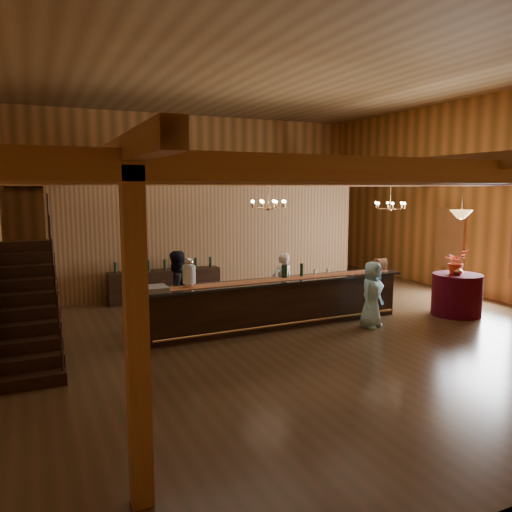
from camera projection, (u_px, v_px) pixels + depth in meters
name	position (u px, v px, depth m)	size (l,w,h in m)	color
floor	(288.00, 318.00, 11.59)	(14.00, 14.00, 0.00)	#432C1B
ceiling	(290.00, 73.00, 10.85)	(14.00, 14.00, 0.00)	olive
wall_back	(195.00, 195.00, 17.54)	(12.00, 0.10, 5.50)	#BC7738
wall_right	(482.00, 197.00, 13.67)	(0.10, 14.00, 5.50)	#BC7738
beam_grid	(279.00, 178.00, 11.61)	(11.90, 13.90, 0.39)	olive
support_posts	(299.00, 253.00, 10.92)	(9.20, 10.20, 3.20)	olive
partition_wall	(216.00, 239.00, 14.34)	(9.00, 0.18, 3.10)	olive
window_right_back	(450.00, 238.00, 14.72)	(0.12, 1.05, 1.75)	white
staircase	(28.00, 306.00, 8.56)	(1.00, 2.80, 2.00)	black
backroom_boxes	(201.00, 264.00, 16.37)	(4.10, 0.60, 1.10)	black
tasting_bar	(278.00, 303.00, 10.86)	(6.22, 0.96, 1.05)	black
beverage_dispenser	(189.00, 273.00, 9.94)	(0.26, 0.26, 0.60)	silver
glass_rack_tray	(154.00, 289.00, 9.57)	(0.50, 0.50, 0.10)	gray
raffle_drum	(380.00, 264.00, 11.92)	(0.34, 0.24, 0.30)	#946236
bar_bottle_0	(283.00, 272.00, 10.97)	(0.07, 0.07, 0.30)	black
bar_bottle_1	(285.00, 271.00, 10.99)	(0.07, 0.07, 0.30)	black
bar_bottle_2	(302.00, 270.00, 11.17)	(0.07, 0.07, 0.30)	black
backbar_shelf	(165.00, 285.00, 13.38)	(2.97, 0.46, 0.84)	black
round_table	(457.00, 295.00, 11.85)	(1.14, 1.14, 0.99)	#3D0414
chandelier_left	(268.00, 204.00, 11.20)	(0.80, 0.80, 0.70)	#B2834C
chandelier_right	(390.00, 205.00, 12.99)	(0.80, 0.80, 0.79)	#B2834C
pendant_lamp	(461.00, 214.00, 11.60)	(0.52, 0.52, 0.90)	#B2834C
bartender	(282.00, 285.00, 11.65)	(0.55, 0.36, 1.52)	white
staff_second	(176.00, 290.00, 10.63)	(0.82, 0.64, 1.69)	black
guest	(372.00, 294.00, 10.80)	(0.70, 0.46, 1.44)	#93D4EA
floor_plant	(313.00, 261.00, 16.08)	(0.75, 0.60, 1.36)	#316D32
table_flowers	(456.00, 262.00, 11.80)	(0.53, 0.46, 0.59)	red
table_vase	(458.00, 268.00, 11.67)	(0.17, 0.17, 0.33)	#B2834C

